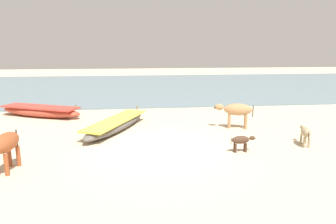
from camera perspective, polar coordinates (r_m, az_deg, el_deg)
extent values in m
plane|color=beige|center=(10.73, -1.93, -6.65)|extent=(80.00, 80.00, 0.00)
cube|color=slate|center=(27.33, -4.79, 4.79)|extent=(60.00, 20.00, 0.08)
ellipsoid|color=#5B5651|center=(13.07, -9.54, -2.35)|extent=(2.84, 4.68, 0.46)
cube|color=#EAD84C|center=(13.02, -9.57, -1.51)|extent=(2.59, 4.16, 0.07)
cube|color=olive|center=(13.34, -8.85, -1.47)|extent=(0.78, 0.45, 0.04)
cylinder|color=olive|center=(14.90, -5.71, 0.83)|extent=(0.06, 0.06, 0.20)
ellipsoid|color=#B74733|center=(16.67, -22.43, 0.10)|extent=(4.56, 2.83, 0.52)
cube|color=#CC3F33|center=(16.63, -22.49, 0.84)|extent=(4.05, 2.59, 0.07)
cube|color=olive|center=(16.43, -21.56, 0.51)|extent=(0.48, 0.87, 0.04)
cylinder|color=olive|center=(15.36, -16.59, 0.93)|extent=(0.06, 0.06, 0.20)
ellipsoid|color=#9E4C28|center=(9.70, -27.71, -5.00)|extent=(0.60, 1.24, 0.53)
cylinder|color=#9E4C28|center=(9.50, -27.63, -8.65)|extent=(0.12, 0.12, 0.60)
cylinder|color=#9E4C28|center=(10.09, -25.87, -7.31)|extent=(0.12, 0.12, 0.60)
cylinder|color=#9E4C28|center=(10.20, -27.22, -7.24)|extent=(0.12, 0.12, 0.60)
cylinder|color=#2D2119|center=(10.26, -26.12, -4.29)|extent=(0.04, 0.04, 0.49)
ellipsoid|color=#4C3323|center=(10.49, 13.23, -5.01)|extent=(0.62, 0.27, 0.27)
ellipsoid|color=#4C3323|center=(10.63, 15.27, -4.64)|extent=(0.21, 0.13, 0.14)
sphere|color=#2D2119|center=(10.68, 15.70, -4.69)|extent=(0.06, 0.06, 0.06)
cylinder|color=#4C3323|center=(10.69, 13.91, -6.21)|extent=(0.06, 0.06, 0.31)
cylinder|color=#4C3323|center=(10.58, 14.19, -6.43)|extent=(0.06, 0.06, 0.31)
cylinder|color=#4C3323|center=(10.56, 12.12, -6.35)|extent=(0.06, 0.06, 0.31)
cylinder|color=#4C3323|center=(10.45, 12.38, -6.58)|extent=(0.06, 0.06, 0.31)
cylinder|color=#2D2119|center=(10.38, 11.56, -5.27)|extent=(0.02, 0.02, 0.25)
ellipsoid|color=tan|center=(11.85, 24.05, -3.38)|extent=(0.48, 0.78, 0.32)
ellipsoid|color=tan|center=(12.29, 23.52, -2.56)|extent=(0.21, 0.27, 0.17)
sphere|color=#2D2119|center=(12.40, 23.40, -2.53)|extent=(0.08, 0.08, 0.07)
cylinder|color=tan|center=(12.11, 23.31, -4.57)|extent=(0.07, 0.07, 0.37)
cylinder|color=tan|center=(12.15, 24.04, -4.58)|extent=(0.07, 0.07, 0.37)
cylinder|color=tan|center=(11.72, 23.79, -5.15)|extent=(0.07, 0.07, 0.37)
cylinder|color=tan|center=(11.76, 24.54, -5.16)|extent=(0.07, 0.07, 0.37)
cylinder|color=#2D2119|center=(11.50, 24.50, -4.04)|extent=(0.02, 0.02, 0.30)
ellipsoid|color=tan|center=(13.46, 12.77, 0.46)|extent=(1.27, 0.77, 0.52)
ellipsoid|color=tan|center=(13.41, 9.44, 0.93)|extent=(0.44, 0.33, 0.28)
sphere|color=#2D2119|center=(13.41, 8.70, 0.81)|extent=(0.13, 0.13, 0.11)
cylinder|color=tan|center=(13.42, 11.24, -1.76)|extent=(0.12, 0.12, 0.59)
cylinder|color=tan|center=(13.67, 11.20, -1.51)|extent=(0.12, 0.12, 0.59)
cylinder|color=tan|center=(13.47, 14.16, -1.85)|extent=(0.12, 0.12, 0.59)
cylinder|color=tan|center=(13.72, 14.07, -1.59)|extent=(0.12, 0.12, 0.59)
cylinder|color=#2D2119|center=(13.52, 15.39, 0.15)|extent=(0.04, 0.04, 0.48)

